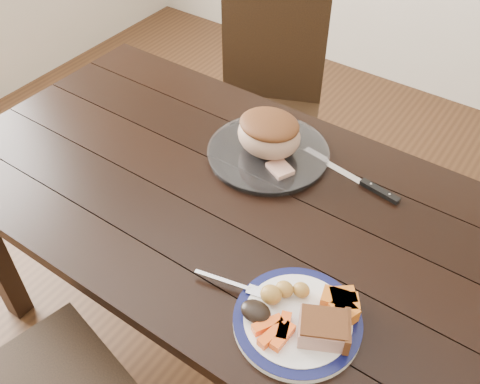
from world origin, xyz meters
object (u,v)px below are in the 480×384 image
Objects in this scene: fork at (236,285)px; dining_table at (221,213)px; chair_far at (268,100)px; serving_platter at (268,154)px; dinner_plate at (297,321)px; roast_joint at (269,135)px; pork_slice at (323,329)px; carving_knife at (367,185)px.

dining_table is at bearing 119.62° from fork.
serving_platter is (0.33, -0.53, 0.23)m from chair_far.
chair_far is 3.28× the size of dinner_plate.
roast_joint is at bearing 129.20° from dinner_plate.
roast_joint is at bearing 133.41° from pork_slice.
pork_slice is 0.62m from roast_joint.
fork is (0.23, -0.25, 0.11)m from dining_table.
dining_table is at bearing -98.46° from roast_joint.
dinner_plate is at bearing -50.80° from serving_platter.
carving_knife is at bearing 97.34° from dinner_plate.
dining_table is 0.80m from chair_far.
chair_far reaches higher than dinner_plate.
chair_far is 0.67m from serving_platter.
chair_far is 0.70m from roast_joint.
dinner_plate is 0.07m from pork_slice.
fork reaches higher than serving_platter.
carving_knife is at bearing 104.25° from pork_slice.
pork_slice reaches higher than dining_table.
pork_slice is at bearing -46.59° from serving_platter.
fork is 0.51m from carving_knife.
serving_platter is at bearing 98.46° from chair_far.
dining_table is 5.65× the size of dinner_plate.
roast_joint is at bearing -162.00° from carving_knife.
fork is at bearing 94.92° from chair_far.
dining_table is 15.66× the size of pork_slice.
fork is (0.20, -0.45, 0.01)m from serving_platter.
chair_far is at bearing 105.81° from fork.
pork_slice is 0.52m from carving_knife.
chair_far is 1.22m from dinner_plate.
chair_far reaches higher than fork.
roast_joint reaches higher than dining_table.
fork reaches higher than carving_knife.
dinner_plate is 0.50m from carving_knife.
dining_table is 5.02× the size of carving_knife.
serving_platter is 1.86× the size of roast_joint.
dinner_plate is (0.39, -0.25, 0.10)m from dining_table.
chair_far reaches higher than roast_joint.
serving_platter is (0.03, 0.20, 0.10)m from dining_table.
pork_slice reaches higher than dinner_plate.
fork is at bearing -65.99° from roast_joint.
chair_far is 2.91× the size of carving_knife.
pork_slice is (0.46, -0.25, 0.14)m from dining_table.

